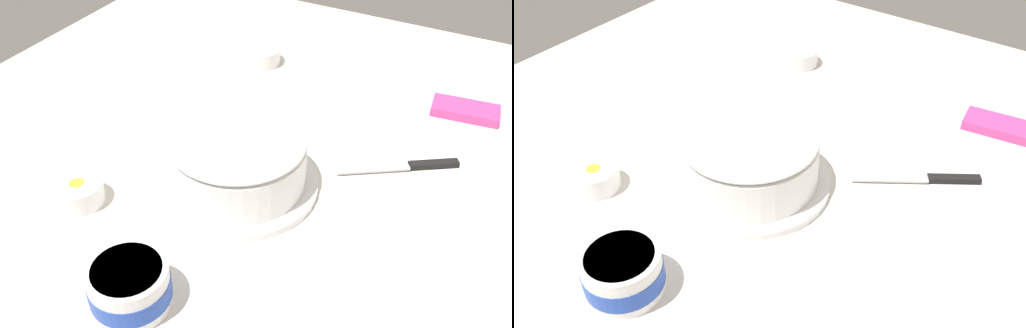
{
  "view_description": "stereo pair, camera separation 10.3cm",
  "coord_description": "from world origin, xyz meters",
  "views": [
    {
      "loc": [
        -0.37,
        0.73,
        0.68
      ],
      "look_at": [
        0.01,
        0.02,
        0.04
      ],
      "focal_mm": 40.15,
      "sensor_mm": 36.0,
      "label": 1
    },
    {
      "loc": [
        -0.46,
        0.68,
        0.68
      ],
      "look_at": [
        0.01,
        0.02,
        0.04
      ],
      "focal_mm": 40.15,
      "sensor_mm": 36.0,
      "label": 2
    }
  ],
  "objects": [
    {
      "name": "sprinkle_bowl_rainbow",
      "position": [
        0.21,
        -0.38,
        0.02
      ],
      "size": [
        0.1,
        0.1,
        0.04
      ],
      "color": "white",
      "rests_on": "ground_plane"
    },
    {
      "name": "candy_box_upper",
      "position": [
        -0.28,
        -0.38,
        0.01
      ],
      "size": [
        0.15,
        0.08,
        0.02
      ],
      "primitive_type": "cube",
      "rotation": [
        0.0,
        0.0,
        0.12
      ],
      "color": "#E53D8E",
      "rests_on": "ground_plane"
    },
    {
      "name": "frosting_tub",
      "position": [
        0.04,
        0.35,
        0.04
      ],
      "size": [
        0.12,
        0.12,
        0.07
      ],
      "color": "white",
      "rests_on": "ground_plane"
    },
    {
      "name": "spreading_knife",
      "position": [
        -0.23,
        -0.15,
        0.01
      ],
      "size": [
        0.21,
        0.15,
        0.01
      ],
      "color": "silver",
      "rests_on": "ground_plane"
    },
    {
      "name": "ground_plane",
      "position": [
        0.0,
        0.0,
        0.0
      ],
      "size": [
        1.54,
        1.54,
        0.0
      ],
      "primitive_type": "plane",
      "color": "silver"
    },
    {
      "name": "sprinkle_bowl_yellow",
      "position": [
        0.25,
        0.22,
        0.02
      ],
      "size": [
        0.09,
        0.09,
        0.04
      ],
      "color": "white",
      "rests_on": "ground_plane"
    },
    {
      "name": "frosted_cake",
      "position": [
        0.03,
        0.05,
        0.06
      ],
      "size": [
        0.29,
        0.29,
        0.12
      ],
      "color": "white",
      "rests_on": "ground_plane"
    }
  ]
}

